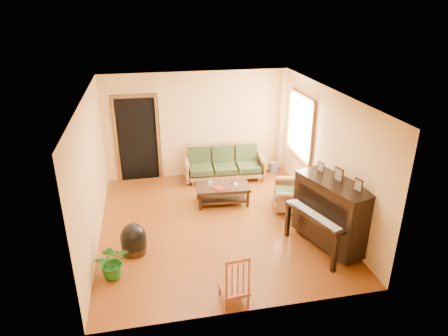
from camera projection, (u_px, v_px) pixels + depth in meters
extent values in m
plane|color=#652E0D|center=(216.00, 223.00, 8.02)|extent=(5.00, 5.00, 0.00)
cube|color=black|center=(138.00, 140.00, 9.59)|extent=(1.08, 0.16, 2.05)
cube|color=white|center=(301.00, 126.00, 9.01)|extent=(0.12, 1.36, 1.46)
cube|color=#966337|center=(225.00, 163.00, 9.80)|extent=(1.99, 0.92, 0.84)
cube|color=black|center=(222.00, 194.00, 8.73)|extent=(1.18, 0.68, 0.42)
cube|color=#966337|center=(291.00, 190.00, 8.43)|extent=(0.99, 1.02, 0.83)
cube|color=black|center=(332.00, 214.00, 7.06)|extent=(1.25, 1.63, 1.28)
cylinder|color=black|center=(134.00, 242.00, 7.01)|extent=(0.52, 0.52, 0.43)
cube|color=brown|center=(234.00, 277.00, 5.81)|extent=(0.43, 0.47, 0.84)
cube|color=#CD8E44|center=(264.00, 159.00, 10.37)|extent=(0.46, 0.14, 0.61)
cylinder|color=#2E408B|center=(274.00, 167.00, 10.29)|extent=(0.29, 0.29, 0.27)
imported|color=#1B601C|center=(113.00, 261.00, 6.36)|extent=(0.60, 0.54, 0.59)
imported|color=maroon|center=(216.00, 189.00, 8.46)|extent=(0.27, 0.29, 0.02)
cylinder|color=silver|center=(210.00, 184.00, 8.57)|extent=(0.09, 0.09, 0.13)
cylinder|color=silver|center=(236.00, 185.00, 8.60)|extent=(0.13, 0.13, 0.07)
cube|color=black|center=(235.00, 183.00, 8.73)|extent=(0.17, 0.09, 0.02)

